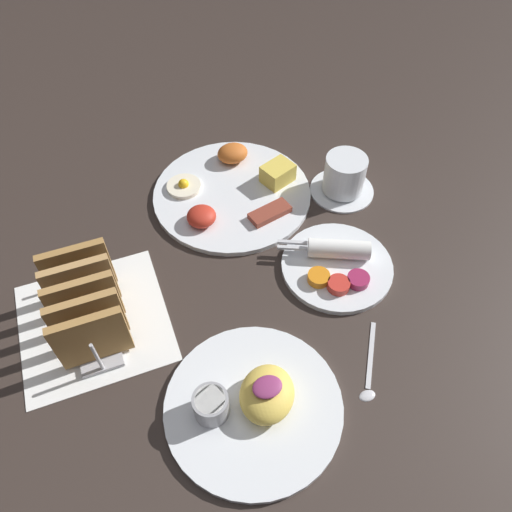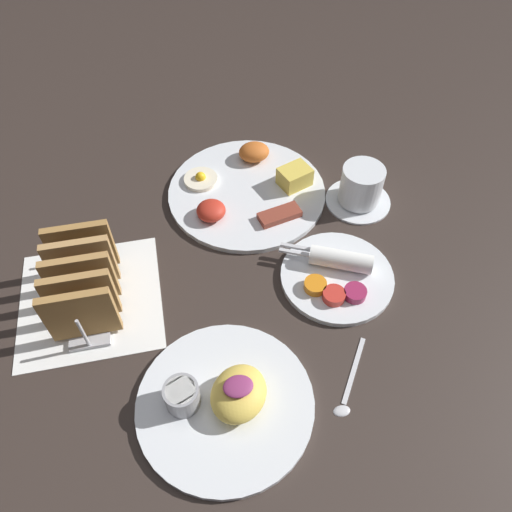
% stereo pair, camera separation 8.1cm
% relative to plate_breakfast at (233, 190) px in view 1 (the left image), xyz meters
% --- Properties ---
extents(ground_plane, '(3.00, 3.00, 0.00)m').
position_rel_plate_breakfast_xyz_m(ground_plane, '(-0.09, -0.21, -0.01)').
color(ground_plane, '#332823').
extents(napkin_flat, '(0.22, 0.22, 0.00)m').
position_rel_plate_breakfast_xyz_m(napkin_flat, '(-0.29, -0.19, -0.01)').
color(napkin_flat, white).
rests_on(napkin_flat, ground_plane).
extents(plate_breakfast, '(0.29, 0.29, 0.05)m').
position_rel_plate_breakfast_xyz_m(plate_breakfast, '(0.00, 0.00, 0.00)').
color(plate_breakfast, white).
rests_on(plate_breakfast, ground_plane).
extents(plate_condiments, '(0.18, 0.18, 0.04)m').
position_rel_plate_breakfast_xyz_m(plate_condiments, '(0.10, -0.23, 0.00)').
color(plate_condiments, white).
rests_on(plate_condiments, ground_plane).
extents(plate_foreground, '(0.24, 0.24, 0.06)m').
position_rel_plate_breakfast_xyz_m(plate_foreground, '(-0.11, -0.40, 0.00)').
color(plate_foreground, white).
rests_on(plate_foreground, ground_plane).
extents(toast_rack, '(0.10, 0.18, 0.10)m').
position_rel_plate_breakfast_xyz_m(toast_rack, '(-0.29, -0.19, 0.04)').
color(toast_rack, '#B7B7BC').
rests_on(toast_rack, ground_plane).
extents(coffee_cup, '(0.12, 0.12, 0.08)m').
position_rel_plate_breakfast_xyz_m(coffee_cup, '(0.20, -0.07, 0.03)').
color(coffee_cup, white).
rests_on(coffee_cup, ground_plane).
extents(teaspoon, '(0.08, 0.11, 0.01)m').
position_rel_plate_breakfast_xyz_m(teaspoon, '(0.06, -0.42, -0.01)').
color(teaspoon, silver).
rests_on(teaspoon, ground_plane).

